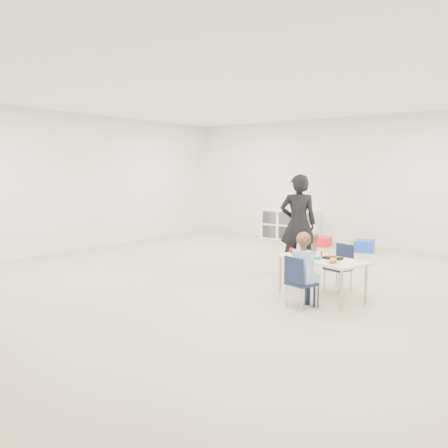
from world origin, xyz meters
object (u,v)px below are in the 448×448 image
Objects in this scene: table at (321,278)px; adult at (298,224)px; chair_near at (302,282)px; cubby_shelf at (290,225)px; child at (302,267)px.

table is 0.80× the size of adult.
cubby_shelf is at bearing 136.95° from chair_near.
adult is at bearing 135.92° from chair_near.
table is 5.23m from cubby_shelf.
child is 5.69m from cubby_shelf.
table is at bearing 96.22° from adult.
table is 0.91× the size of cubby_shelf.
child is at bearing -73.60° from table.
cubby_shelf is 3.70m from adult.
adult reaches higher than child.
adult reaches higher than table.
child is at bearing 0.00° from chair_near.
chair_near is 0.40× the size of adult.
table is 0.53m from chair_near.
chair_near is at bearing -73.60° from table.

